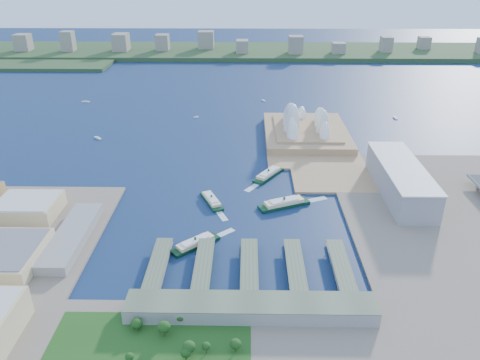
{
  "coord_description": "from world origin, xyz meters",
  "views": [
    {
      "loc": [
        11.35,
        -426.5,
        263.49
      ],
      "look_at": [
        2.83,
        81.78,
        18.0
      ],
      "focal_mm": 35.0,
      "sensor_mm": 36.0,
      "label": 1
    }
  ],
  "objects_px": {
    "ferry_a": "(211,199)",
    "ferry_d": "(284,202)",
    "ferry_b": "(268,173)",
    "opera_house": "(307,118)",
    "toaster_building": "(400,180)",
    "ferry_c": "(195,242)"
  },
  "relations": [
    {
      "from": "ferry_c",
      "to": "ferry_d",
      "type": "distance_m",
      "value": 126.4
    },
    {
      "from": "ferry_a",
      "to": "ferry_b",
      "type": "height_order",
      "value": "ferry_b"
    },
    {
      "from": "opera_house",
      "to": "ferry_c",
      "type": "relative_size",
      "value": 3.39
    },
    {
      "from": "ferry_b",
      "to": "ferry_d",
      "type": "height_order",
      "value": "ferry_d"
    },
    {
      "from": "ferry_a",
      "to": "ferry_d",
      "type": "distance_m",
      "value": 85.29
    },
    {
      "from": "ferry_b",
      "to": "ferry_a",
      "type": "bearing_deg",
      "value": -100.44
    },
    {
      "from": "ferry_b",
      "to": "ferry_d",
      "type": "bearing_deg",
      "value": -45.72
    },
    {
      "from": "opera_house",
      "to": "ferry_c",
      "type": "distance_m",
      "value": 346.81
    },
    {
      "from": "toaster_building",
      "to": "ferry_d",
      "type": "relative_size",
      "value": 2.53
    },
    {
      "from": "opera_house",
      "to": "ferry_a",
      "type": "height_order",
      "value": "opera_house"
    },
    {
      "from": "toaster_building",
      "to": "ferry_a",
      "type": "bearing_deg",
      "value": -174.43
    },
    {
      "from": "ferry_d",
      "to": "opera_house",
      "type": "bearing_deg",
      "value": -35.54
    },
    {
      "from": "ferry_b",
      "to": "ferry_d",
      "type": "distance_m",
      "value": 81.48
    },
    {
      "from": "ferry_d",
      "to": "ferry_c",
      "type": "bearing_deg",
      "value": 108.53
    },
    {
      "from": "opera_house",
      "to": "ferry_c",
      "type": "xyz_separation_m",
      "value": [
        -144.89,
        -313.94,
        -26.98
      ]
    },
    {
      "from": "ferry_b",
      "to": "ferry_d",
      "type": "relative_size",
      "value": 0.92
    },
    {
      "from": "toaster_building",
      "to": "ferry_c",
      "type": "distance_m",
      "value": 261.53
    },
    {
      "from": "toaster_building",
      "to": "opera_house",
      "type": "bearing_deg",
      "value": 114.23
    },
    {
      "from": "toaster_building",
      "to": "ferry_a",
      "type": "relative_size",
      "value": 3.1
    },
    {
      "from": "ferry_a",
      "to": "ferry_d",
      "type": "bearing_deg",
      "value": -29.06
    },
    {
      "from": "toaster_building",
      "to": "ferry_c",
      "type": "xyz_separation_m",
      "value": [
        -234.89,
        -113.94,
        -15.48
      ]
    },
    {
      "from": "toaster_building",
      "to": "ferry_a",
      "type": "distance_m",
      "value": 227.03
    }
  ]
}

